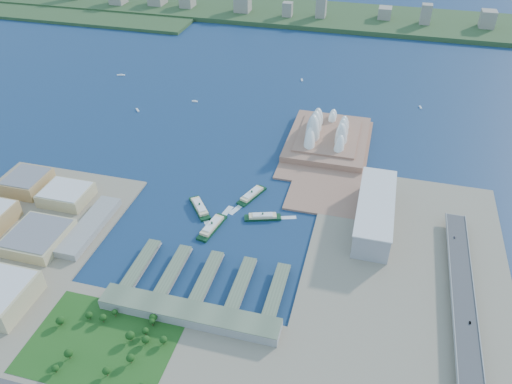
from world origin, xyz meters
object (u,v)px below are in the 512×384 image
(car_b, at_px, (470,323))
(ferry_d, at_px, (263,216))
(opera_house, at_px, (329,126))
(toaster_building, at_px, (375,212))
(ferry_a, at_px, (200,206))
(ferry_c, at_px, (212,225))
(car_c, at_px, (455,237))
(ferry_b, at_px, (252,194))

(car_b, bearing_deg, ferry_d, -27.01)
(opera_house, distance_m, toaster_building, 219.62)
(ferry_a, bearing_deg, ferry_c, -87.42)
(opera_house, relative_size, ferry_c, 3.09)
(car_b, bearing_deg, car_c, -86.66)
(ferry_d, relative_size, car_b, 12.14)
(ferry_a, height_order, ferry_b, ferry_a)
(opera_house, bearing_deg, car_c, -48.94)
(toaster_building, height_order, car_b, toaster_building)
(opera_house, xyz_separation_m, ferry_d, (-56.38, -226.05, -27.29))
(toaster_building, relative_size, ferry_d, 3.11)
(ferry_a, xyz_separation_m, ferry_b, (62.69, 47.47, -0.13))
(car_c, bearing_deg, opera_house, -48.94)
(opera_house, height_order, car_b, opera_house)
(toaster_building, xyz_separation_m, car_c, (101.00, -19.27, -5.05))
(toaster_building, bearing_deg, car_c, -10.80)
(opera_house, relative_size, ferry_d, 3.61)
(ferry_c, relative_size, ferry_d, 1.17)
(ferry_d, xyz_separation_m, car_c, (247.38, 6.78, 10.73))
(toaster_building, height_order, ferry_d, toaster_building)
(ferry_d, height_order, car_b, car_b)
(toaster_building, xyz_separation_m, ferry_c, (-206.23, -64.05, -14.99))
(ferry_d, bearing_deg, ferry_a, 73.86)
(opera_house, bearing_deg, toaster_building, -65.77)
(car_c, bearing_deg, toaster_building, -10.80)
(toaster_building, xyz_separation_m, ferry_d, (-146.38, -26.05, -15.79))
(opera_house, xyz_separation_m, car_c, (191.00, -219.27, -16.55))
(car_c, bearing_deg, ferry_b, -7.85)
(ferry_d, bearing_deg, car_c, -106.35)
(ferry_b, height_order, ferry_c, ferry_c)
(ferry_b, xyz_separation_m, ferry_d, (27.49, -44.67, -0.48))
(opera_house, height_order, toaster_building, opera_house)
(ferry_d, relative_size, car_c, 12.11)
(toaster_building, relative_size, ferry_a, 2.76)
(ferry_a, relative_size, car_b, 13.69)
(ferry_c, distance_m, ferry_d, 70.90)
(toaster_building, bearing_deg, ferry_d, -169.91)
(opera_house, height_order, ferry_b, opera_house)
(toaster_building, distance_m, ferry_c, 216.47)
(opera_house, distance_m, ferry_a, 273.06)
(opera_house, height_order, ferry_d, opera_house)
(ferry_c, distance_m, car_b, 328.58)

